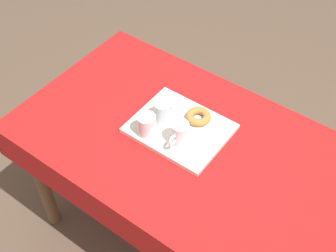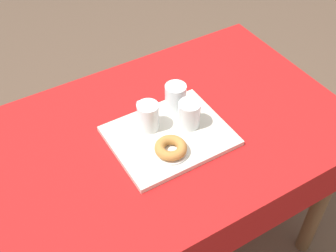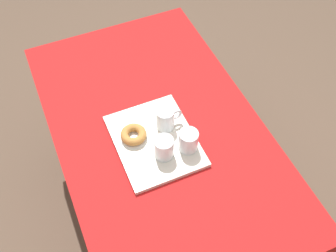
% 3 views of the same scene
% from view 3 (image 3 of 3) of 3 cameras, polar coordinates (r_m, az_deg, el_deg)
% --- Properties ---
extents(ground_plane, '(6.00, 6.00, 0.00)m').
position_cam_3_polar(ground_plane, '(2.35, -0.98, -11.66)').
color(ground_plane, brown).
extents(dining_table, '(1.40, 0.84, 0.77)m').
position_cam_3_polar(dining_table, '(1.76, -1.27, -2.36)').
color(dining_table, red).
rests_on(dining_table, ground).
extents(serving_tray, '(0.39, 0.31, 0.02)m').
position_cam_3_polar(serving_tray, '(1.64, -1.87, -2.09)').
color(serving_tray, silver).
rests_on(serving_tray, dining_table).
extents(tea_mug_left, '(0.07, 0.11, 0.10)m').
position_cam_3_polar(tea_mug_left, '(1.63, -0.34, 0.96)').
color(tea_mug_left, white).
rests_on(tea_mug_left, serving_tray).
extents(water_glass_near, '(0.08, 0.08, 0.09)m').
position_cam_3_polar(water_glass_near, '(1.57, 2.90, -2.19)').
color(water_glass_near, white).
rests_on(water_glass_near, serving_tray).
extents(water_glass_far, '(0.08, 0.08, 0.09)m').
position_cam_3_polar(water_glass_far, '(1.55, -0.57, -3.21)').
color(water_glass_far, white).
rests_on(water_glass_far, serving_tray).
extents(donut_plate_left, '(0.11, 0.11, 0.01)m').
position_cam_3_polar(donut_plate_left, '(1.64, -4.83, -1.61)').
color(donut_plate_left, white).
rests_on(donut_plate_left, serving_tray).
extents(sugar_donut_left, '(0.10, 0.10, 0.03)m').
position_cam_3_polar(sugar_donut_left, '(1.62, -4.88, -1.21)').
color(sugar_donut_left, '#BC7F3D').
rests_on(sugar_donut_left, donut_plate_left).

